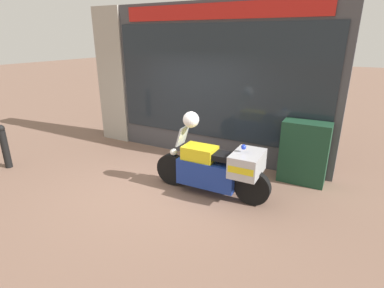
% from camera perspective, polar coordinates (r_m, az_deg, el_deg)
% --- Properties ---
extents(ground_plane, '(60.00, 60.00, 0.00)m').
position_cam_1_polar(ground_plane, '(6.11, -6.76, -7.63)').
color(ground_plane, '#7A5B4C').
extents(shop_building, '(6.19, 0.55, 3.53)m').
position_cam_1_polar(shop_building, '(7.41, -0.96, 11.81)').
color(shop_building, '#424247').
rests_on(shop_building, ground).
extents(window_display, '(4.86, 0.30, 2.12)m').
position_cam_1_polar(window_display, '(7.39, 4.48, 1.57)').
color(window_display, slate).
rests_on(window_display, ground).
extents(paramedic_motorcycle, '(2.27, 0.73, 1.24)m').
position_cam_1_polar(paramedic_motorcycle, '(5.47, 4.89, -4.59)').
color(paramedic_motorcycle, black).
rests_on(paramedic_motorcycle, ground).
extents(utility_cabinet, '(0.89, 0.44, 1.26)m').
position_cam_1_polar(utility_cabinet, '(6.34, 20.53, -1.56)').
color(utility_cabinet, '#193D28').
rests_on(utility_cabinet, ground).
extents(white_helmet, '(0.30, 0.30, 0.30)m').
position_cam_1_polar(white_helmet, '(5.40, -0.19, 4.67)').
color(white_helmet, white).
rests_on(white_helmet, paramedic_motorcycle).
extents(street_bollard, '(0.16, 0.16, 1.00)m').
position_cam_1_polar(street_bollard, '(7.83, -32.11, -0.29)').
color(street_bollard, black).
rests_on(street_bollard, ground).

